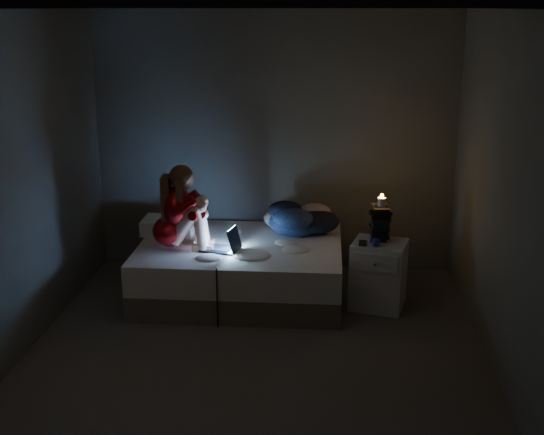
# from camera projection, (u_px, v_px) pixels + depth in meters

# --- Properties ---
(floor) EXTENTS (3.60, 3.80, 0.02)m
(floor) POSITION_uv_depth(u_px,v_px,m) (256.00, 351.00, 5.51)
(floor) COLOR #4F4944
(floor) RESTS_ON ground
(ceiling) EXTENTS (3.60, 3.80, 0.02)m
(ceiling) POSITION_uv_depth(u_px,v_px,m) (253.00, 7.00, 4.75)
(ceiling) COLOR silver
(ceiling) RESTS_ON ground
(wall_back) EXTENTS (3.60, 0.02, 2.60)m
(wall_back) POSITION_uv_depth(u_px,v_px,m) (274.00, 143.00, 6.95)
(wall_back) COLOR #4D4E4A
(wall_back) RESTS_ON ground
(wall_front) EXTENTS (3.60, 0.02, 2.60)m
(wall_front) POSITION_uv_depth(u_px,v_px,m) (213.00, 294.00, 3.31)
(wall_front) COLOR #4D4E4A
(wall_front) RESTS_ON ground
(wall_left) EXTENTS (0.02, 3.80, 2.60)m
(wall_left) POSITION_uv_depth(u_px,v_px,m) (18.00, 187.00, 5.27)
(wall_left) COLOR #4D4E4A
(wall_left) RESTS_ON ground
(wall_right) EXTENTS (0.02, 3.80, 2.60)m
(wall_right) POSITION_uv_depth(u_px,v_px,m) (504.00, 197.00, 4.99)
(wall_right) COLOR #4D4E4A
(wall_right) RESTS_ON ground
(bed) EXTENTS (1.86, 1.39, 0.51)m
(bed) POSITION_uv_depth(u_px,v_px,m) (241.00, 269.00, 6.50)
(bed) COLOR beige
(bed) RESTS_ON ground
(pillow) EXTENTS (0.49, 0.35, 0.14)m
(pillow) POSITION_uv_depth(u_px,v_px,m) (169.00, 226.00, 6.71)
(pillow) COLOR white
(pillow) RESTS_ON bed
(woman) EXTENTS (0.50, 0.35, 0.78)m
(woman) POSITION_uv_depth(u_px,v_px,m) (169.00, 207.00, 6.19)
(woman) COLOR #7F0003
(woman) RESTS_ON bed
(laptop) EXTENTS (0.37, 0.30, 0.23)m
(laptop) POSITION_uv_depth(u_px,v_px,m) (220.00, 238.00, 6.21)
(laptop) COLOR black
(laptop) RESTS_ON bed
(clothes_pile) EXTENTS (0.68, 0.63, 0.33)m
(clothes_pile) POSITION_uv_depth(u_px,v_px,m) (296.00, 217.00, 6.67)
(clothes_pile) COLOR #11173C
(clothes_pile) RESTS_ON bed
(nightstand) EXTENTS (0.55, 0.51, 0.61)m
(nightstand) POSITION_uv_depth(u_px,v_px,m) (378.00, 275.00, 6.23)
(nightstand) COLOR silver
(nightstand) RESTS_ON ground
(book_stack) EXTENTS (0.19, 0.25, 0.28)m
(book_stack) POSITION_uv_depth(u_px,v_px,m) (381.00, 225.00, 6.18)
(book_stack) COLOR black
(book_stack) RESTS_ON nightstand
(candle) EXTENTS (0.07, 0.07, 0.08)m
(candle) POSITION_uv_depth(u_px,v_px,m) (381.00, 205.00, 6.13)
(candle) COLOR beige
(candle) RESTS_ON book_stack
(phone) EXTENTS (0.09, 0.15, 0.01)m
(phone) POSITION_uv_depth(u_px,v_px,m) (365.00, 244.00, 6.07)
(phone) COLOR black
(phone) RESTS_ON nightstand
(blue_orb) EXTENTS (0.08, 0.08, 0.08)m
(blue_orb) POSITION_uv_depth(u_px,v_px,m) (379.00, 243.00, 6.01)
(blue_orb) COLOR navy
(blue_orb) RESTS_ON nightstand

